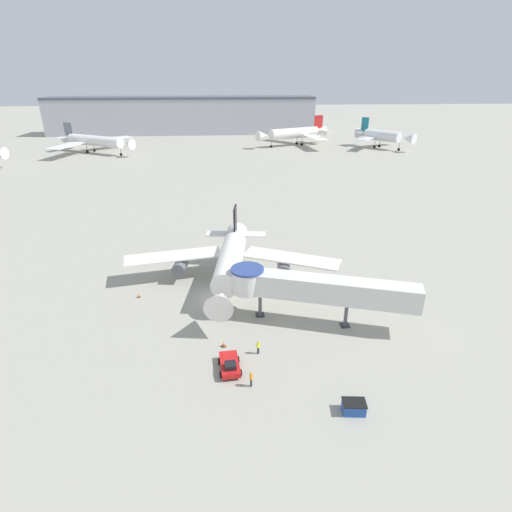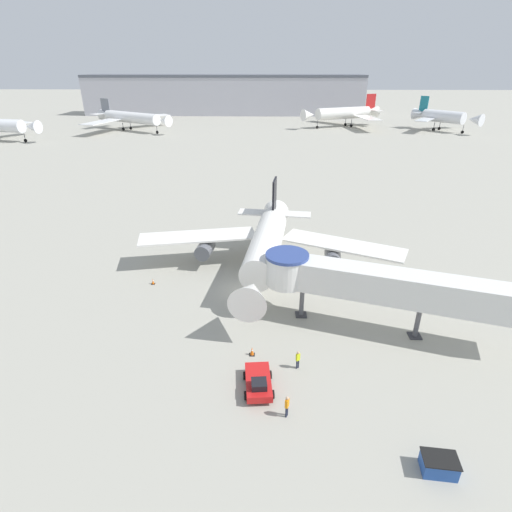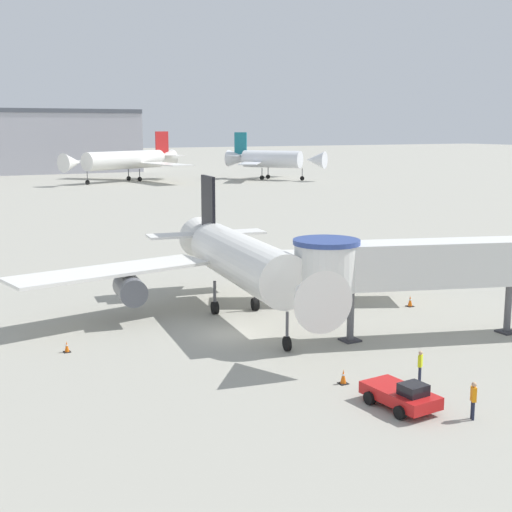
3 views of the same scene
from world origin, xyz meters
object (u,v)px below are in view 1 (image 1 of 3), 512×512
service_container_blue (354,407)px  traffic_cone_near_nose (224,344)px  main_airplane (231,260)px  jet_bridge (310,287)px  traffic_cone_port_wing (139,295)px  traffic_cone_starboard_wing (320,290)px  pushback_tug_red (230,365)px  background_jet_teal_tail (381,136)px  ground_crew_marshaller (251,378)px  background_jet_gray_tail (94,141)px  ground_crew_wing_walker (258,346)px  background_jet_red_tail (296,133)px

service_container_blue → traffic_cone_near_nose: bearing=138.0°
main_airplane → service_container_blue: size_ratio=14.07×
jet_bridge → traffic_cone_near_nose: size_ratio=28.33×
traffic_cone_port_wing → traffic_cone_starboard_wing: 25.25m
pushback_tug_red → background_jet_teal_tail: 150.02m
traffic_cone_starboard_wing → ground_crew_marshaller: 20.92m
pushback_tug_red → ground_crew_marshaller: size_ratio=2.20×
ground_crew_marshaller → service_container_blue: bearing=92.6°
traffic_cone_near_nose → background_jet_teal_tail: bearing=63.1°
background_jet_teal_tail → background_jet_gray_tail: bearing=142.9°
traffic_cone_near_nose → ground_crew_wing_walker: 4.12m
traffic_cone_starboard_wing → background_jet_teal_tail: 130.73m
jet_bridge → pushback_tug_red: size_ratio=5.54×
traffic_cone_port_wing → traffic_cone_near_nose: 16.66m
ground_crew_marshaller → background_jet_teal_tail: size_ratio=0.07×
ground_crew_marshaller → ground_crew_wing_walker: bearing=-165.9°
traffic_cone_starboard_wing → ground_crew_marshaller: size_ratio=0.45×
pushback_tug_red → service_container_blue: size_ratio=1.75×
traffic_cone_starboard_wing → ground_crew_wing_walker: 16.19m
jet_bridge → ground_crew_marshaller: jet_bridge is taller
background_jet_red_tail → main_airplane: bearing=-39.1°
service_container_blue → background_jet_gray_tail: size_ratio=0.06×
pushback_tug_red → service_container_blue: pushback_tug_red is taller
service_container_blue → traffic_cone_starboard_wing: service_container_blue is taller
pushback_tug_red → traffic_cone_starboard_wing: bearing=44.6°
jet_bridge → ground_crew_marshaller: size_ratio=12.19×
background_jet_gray_tail → main_airplane: bearing=-123.1°
ground_crew_wing_walker → service_container_blue: bearing=95.7°
main_airplane → pushback_tug_red: 18.80m
pushback_tug_red → background_jet_gray_tail: background_jet_gray_tail is taller
main_airplane → background_jet_red_tail: bearing=83.3°
main_airplane → pushback_tug_red: main_airplane is taller
pushback_tug_red → jet_bridge: bearing=35.1°
ground_crew_wing_walker → background_jet_gray_tail: (-54.06, 129.97, 3.79)m
traffic_cone_starboard_wing → main_airplane: bearing=165.4°
traffic_cone_near_nose → traffic_cone_starboard_wing: (13.61, 11.29, 0.02)m
ground_crew_wing_walker → background_jet_gray_tail: 140.81m
traffic_cone_near_nose → background_jet_gray_tail: (-50.29, 128.42, 4.38)m
traffic_cone_near_nose → traffic_cone_starboard_wing: bearing=39.7°
jet_bridge → ground_crew_wing_walker: 9.66m
service_container_blue → ground_crew_wing_walker: 11.98m
jet_bridge → traffic_cone_starboard_wing: 8.85m
traffic_cone_near_nose → background_jet_red_tail: 144.34m
jet_bridge → background_jet_gray_tail: 138.18m
traffic_cone_starboard_wing → ground_crew_wing_walker: ground_crew_wing_walker is taller
jet_bridge → pushback_tug_red: jet_bridge is taller
traffic_cone_near_nose → background_jet_red_tail: bearing=77.3°
main_airplane → ground_crew_wing_walker: (2.62, -16.08, -3.02)m
jet_bridge → traffic_cone_starboard_wing: size_ratio=27.06×
jet_bridge → pushback_tug_red: (-9.81, -8.27, -4.14)m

